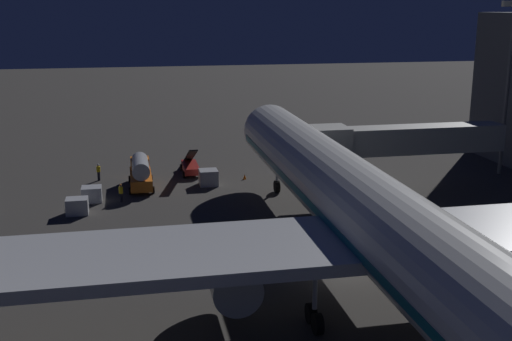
{
  "coord_description": "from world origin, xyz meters",
  "views": [
    {
      "loc": [
        13.94,
        38.46,
        17.65
      ],
      "look_at": [
        3.0,
        -15.57,
        3.5
      ],
      "focal_mm": 44.82,
      "sensor_mm": 36.0,
      "label": 1
    }
  ],
  "objects_px": {
    "airliner_at_gate": "(392,236)",
    "baggage_container_spare": "(77,206)",
    "apron_floodlight_mast": "(509,76)",
    "traffic_cone_nose_port": "(285,175)",
    "fuel_tanker": "(141,171)",
    "ground_crew_under_port_wing": "(99,171)",
    "jet_bridge": "(393,141)",
    "traffic_cone_nose_starboard": "(245,177)",
    "belt_loader": "(190,166)",
    "baggage_container_near_belt": "(92,194)",
    "baggage_container_far_row": "(208,177)",
    "ground_crew_marshaller_fwd": "(121,192)"
  },
  "relations": [
    {
      "from": "airliner_at_gate",
      "to": "baggage_container_spare",
      "type": "bearing_deg",
      "value": -52.52
    },
    {
      "from": "apron_floodlight_mast",
      "to": "traffic_cone_nose_port",
      "type": "distance_m",
      "value": 25.68
    },
    {
      "from": "fuel_tanker",
      "to": "baggage_container_spare",
      "type": "xyz_separation_m",
      "value": [
        5.72,
        7.62,
        -0.93
      ]
    },
    {
      "from": "baggage_container_spare",
      "to": "ground_crew_under_port_wing",
      "type": "xyz_separation_m",
      "value": [
        -1.45,
        -11.15,
        0.27
      ]
    },
    {
      "from": "airliner_at_gate",
      "to": "ground_crew_under_port_wing",
      "type": "bearing_deg",
      "value": -64.09
    },
    {
      "from": "jet_bridge",
      "to": "traffic_cone_nose_starboard",
      "type": "relative_size",
      "value": 34.01
    },
    {
      "from": "traffic_cone_nose_starboard",
      "to": "apron_floodlight_mast",
      "type": "bearing_deg",
      "value": 173.43
    },
    {
      "from": "traffic_cone_nose_port",
      "to": "traffic_cone_nose_starboard",
      "type": "relative_size",
      "value": 1.0
    },
    {
      "from": "belt_loader",
      "to": "traffic_cone_nose_port",
      "type": "relative_size",
      "value": 14.73
    },
    {
      "from": "apron_floodlight_mast",
      "to": "fuel_tanker",
      "type": "distance_m",
      "value": 39.59
    },
    {
      "from": "fuel_tanker",
      "to": "airliner_at_gate",
      "type": "bearing_deg",
      "value": 112.09
    },
    {
      "from": "baggage_container_near_belt",
      "to": "traffic_cone_nose_port",
      "type": "relative_size",
      "value": 3.33
    },
    {
      "from": "airliner_at_gate",
      "to": "belt_loader",
      "type": "xyz_separation_m",
      "value": [
        7.58,
        -36.5,
        -4.57
      ]
    },
    {
      "from": "apron_floodlight_mast",
      "to": "ground_crew_under_port_wing",
      "type": "bearing_deg",
      "value": -7.62
    },
    {
      "from": "baggage_container_far_row",
      "to": "ground_crew_marshaller_fwd",
      "type": "relative_size",
      "value": 1.08
    },
    {
      "from": "baggage_container_far_row",
      "to": "baggage_container_spare",
      "type": "relative_size",
      "value": 0.99
    },
    {
      "from": "ground_crew_marshaller_fwd",
      "to": "ground_crew_under_port_wing",
      "type": "height_order",
      "value": "ground_crew_under_port_wing"
    },
    {
      "from": "traffic_cone_nose_starboard",
      "to": "fuel_tanker",
      "type": "bearing_deg",
      "value": 5.23
    },
    {
      "from": "apron_floodlight_mast",
      "to": "baggage_container_near_belt",
      "type": "xyz_separation_m",
      "value": [
        43.14,
        1.81,
        -9.87
      ]
    },
    {
      "from": "fuel_tanker",
      "to": "belt_loader",
      "type": "bearing_deg",
      "value": -140.61
    },
    {
      "from": "traffic_cone_nose_port",
      "to": "jet_bridge",
      "type": "bearing_deg",
      "value": 131.21
    },
    {
      "from": "ground_crew_marshaller_fwd",
      "to": "traffic_cone_nose_port",
      "type": "relative_size",
      "value": 3.14
    },
    {
      "from": "baggage_container_far_row",
      "to": "traffic_cone_nose_starboard",
      "type": "bearing_deg",
      "value": -159.51
    },
    {
      "from": "jet_bridge",
      "to": "baggage_container_far_row",
      "type": "bearing_deg",
      "value": -25.03
    },
    {
      "from": "baggage_container_far_row",
      "to": "ground_crew_marshaller_fwd",
      "type": "xyz_separation_m",
      "value": [
        8.73,
        4.18,
        0.15
      ]
    },
    {
      "from": "belt_loader",
      "to": "traffic_cone_nose_port",
      "type": "xyz_separation_m",
      "value": [
        -9.78,
        3.47,
        -0.57
      ]
    },
    {
      "from": "belt_loader",
      "to": "baggage_container_far_row",
      "type": "xyz_separation_m",
      "value": [
        -1.35,
        4.97,
        -0.05
      ]
    },
    {
      "from": "baggage_container_far_row",
      "to": "traffic_cone_nose_port",
      "type": "relative_size",
      "value": 3.4
    },
    {
      "from": "ground_crew_under_port_wing",
      "to": "jet_bridge",
      "type": "bearing_deg",
      "value": 156.9
    },
    {
      "from": "fuel_tanker",
      "to": "baggage_container_near_belt",
      "type": "distance_m",
      "value": 6.2
    },
    {
      "from": "baggage_container_near_belt",
      "to": "traffic_cone_nose_port",
      "type": "distance_m",
      "value": 20.47
    },
    {
      "from": "apron_floodlight_mast",
      "to": "belt_loader",
      "type": "relative_size",
      "value": 2.26
    },
    {
      "from": "baggage_container_near_belt",
      "to": "jet_bridge",
      "type": "bearing_deg",
      "value": 171.43
    },
    {
      "from": "apron_floodlight_mast",
      "to": "jet_bridge",
      "type": "bearing_deg",
      "value": 21.56
    },
    {
      "from": "baggage_container_near_belt",
      "to": "traffic_cone_nose_starboard",
      "type": "xyz_separation_m",
      "value": [
        -15.44,
        -5.0,
        -0.44
      ]
    },
    {
      "from": "airliner_at_gate",
      "to": "baggage_container_far_row",
      "type": "height_order",
      "value": "airliner_at_gate"
    },
    {
      "from": "baggage_container_far_row",
      "to": "baggage_container_spare",
      "type": "distance_m",
      "value": 14.37
    },
    {
      "from": "baggage_container_far_row",
      "to": "traffic_cone_nose_port",
      "type": "height_order",
      "value": "baggage_container_far_row"
    },
    {
      "from": "jet_bridge",
      "to": "traffic_cone_nose_port",
      "type": "distance_m",
      "value": 13.32
    },
    {
      "from": "ground_crew_marshaller_fwd",
      "to": "traffic_cone_nose_starboard",
      "type": "xyz_separation_m",
      "value": [
        -12.76,
        -5.68,
        -0.67
      ]
    },
    {
      "from": "jet_bridge",
      "to": "ground_crew_marshaller_fwd",
      "type": "height_order",
      "value": "jet_bridge"
    },
    {
      "from": "traffic_cone_nose_port",
      "to": "baggage_container_far_row",
      "type": "bearing_deg",
      "value": 10.13
    },
    {
      "from": "baggage_container_near_belt",
      "to": "baggage_container_far_row",
      "type": "height_order",
      "value": "baggage_container_far_row"
    },
    {
      "from": "fuel_tanker",
      "to": "baggage_container_spare",
      "type": "relative_size",
      "value": 3.38
    },
    {
      "from": "belt_loader",
      "to": "baggage_container_spare",
      "type": "distance_m",
      "value": 16.44
    },
    {
      "from": "airliner_at_gate",
      "to": "belt_loader",
      "type": "distance_m",
      "value": 37.56
    },
    {
      "from": "baggage_container_near_belt",
      "to": "ground_crew_under_port_wing",
      "type": "xyz_separation_m",
      "value": [
        -0.37,
        -7.54,
        0.28
      ]
    },
    {
      "from": "apron_floodlight_mast",
      "to": "traffic_cone_nose_starboard",
      "type": "relative_size",
      "value": 33.22
    },
    {
      "from": "fuel_tanker",
      "to": "ground_crew_marshaller_fwd",
      "type": "xyz_separation_m",
      "value": [
        1.96,
        4.69,
        -0.7
      ]
    },
    {
      "from": "baggage_container_near_belt",
      "to": "baggage_container_spare",
      "type": "xyz_separation_m",
      "value": [
        1.08,
        3.61,
        0.01
      ]
    }
  ]
}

